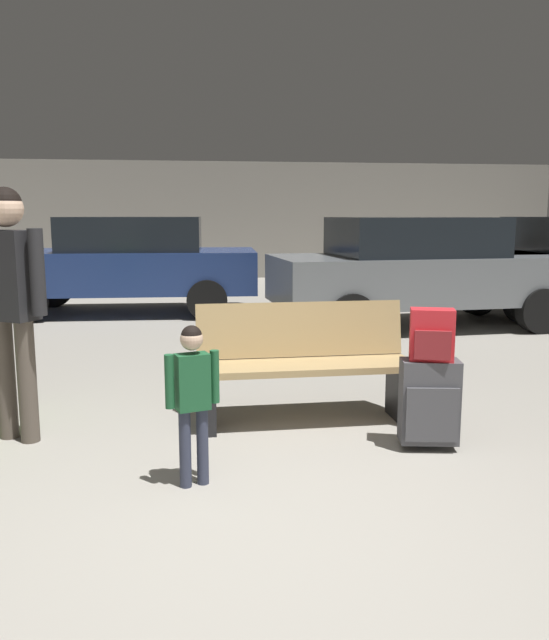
# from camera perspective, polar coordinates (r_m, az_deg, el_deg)

# --- Properties ---
(ground_plane) EXTENTS (18.00, 18.00, 0.10)m
(ground_plane) POSITION_cam_1_polar(r_m,az_deg,el_deg) (7.08, -5.13, -3.70)
(ground_plane) COLOR gray
(garage_back_wall) EXTENTS (18.00, 0.12, 2.80)m
(garage_back_wall) POSITION_cam_1_polar(r_m,az_deg,el_deg) (15.76, -6.81, 8.79)
(garage_back_wall) COLOR gray
(garage_back_wall) RESTS_ON ground_plane
(bench) EXTENTS (1.61, 0.55, 0.89)m
(bench) POSITION_cam_1_polar(r_m,az_deg,el_deg) (4.82, 2.68, -3.92)
(bench) COLOR tan
(bench) RESTS_ON ground_plane
(suitcase) EXTENTS (0.41, 0.29, 0.60)m
(suitcase) POSITION_cam_1_polar(r_m,az_deg,el_deg) (4.40, 13.62, -7.11)
(suitcase) COLOR #4C4C51
(suitcase) RESTS_ON ground_plane
(backpack_bright) EXTENTS (0.31, 0.26, 0.34)m
(backpack_bright) POSITION_cam_1_polar(r_m,az_deg,el_deg) (4.30, 13.84, -1.34)
(backpack_bright) COLOR red
(backpack_bright) RESTS_ON suitcase
(child) EXTENTS (0.31, 0.18, 0.94)m
(child) POSITION_cam_1_polar(r_m,az_deg,el_deg) (3.67, -7.34, -6.05)
(child) COLOR #33384C
(child) RESTS_ON ground_plane
(adult) EXTENTS (0.52, 0.36, 1.73)m
(adult) POSITION_cam_1_polar(r_m,az_deg,el_deg) (4.65, -22.48, 2.73)
(adult) COLOR brown
(adult) RESTS_ON ground_plane
(parked_car_near) EXTENTS (4.21, 2.03, 1.51)m
(parked_car_near) POSITION_cam_1_polar(r_m,az_deg,el_deg) (9.06, 12.83, 4.45)
(parked_car_near) COLOR slate
(parked_car_near) RESTS_ON ground_plane
(parked_car_far) EXTENTS (4.17, 1.94, 1.51)m
(parked_car_far) POSITION_cam_1_polar(r_m,az_deg,el_deg) (10.36, -13.04, 5.03)
(parked_car_far) COLOR navy
(parked_car_far) RESTS_ON ground_plane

